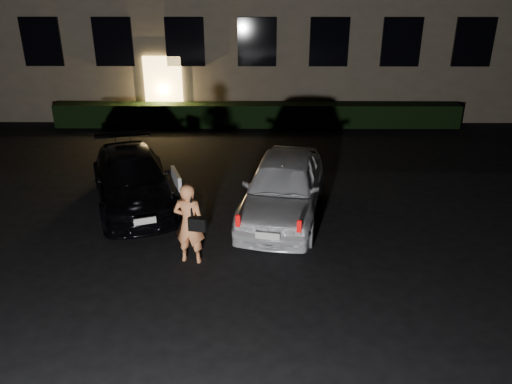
{
  "coord_description": "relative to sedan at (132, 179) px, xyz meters",
  "views": [
    {
      "loc": [
        0.1,
        -7.69,
        5.26
      ],
      "look_at": [
        0.03,
        2.0,
        1.01
      ],
      "focal_mm": 35.0,
      "sensor_mm": 36.0,
      "label": 1
    }
  ],
  "objects": [
    {
      "name": "hatch",
      "position": [
        3.68,
        -0.69,
        0.1
      ],
      "size": [
        2.48,
        4.52,
        1.46
      ],
      "rotation": [
        0.0,
        0.0,
        -0.19
      ],
      "color": "white",
      "rests_on": "ground"
    },
    {
      "name": "hedge",
      "position": [
        3.03,
        6.84,
        -0.21
      ],
      "size": [
        15.0,
        0.7,
        0.85
      ],
      "primitive_type": "cube",
      "color": "black",
      "rests_on": "ground"
    },
    {
      "name": "sedan",
      "position": [
        0.0,
        0.0,
        0.0
      ],
      "size": [
        3.12,
        4.69,
        1.26
      ],
      "rotation": [
        0.0,
        0.0,
        0.34
      ],
      "color": "black",
      "rests_on": "ground"
    },
    {
      "name": "ground",
      "position": [
        3.03,
        -3.66,
        -0.63
      ],
      "size": [
        80.0,
        80.0,
        0.0
      ],
      "primitive_type": "plane",
      "color": "black",
      "rests_on": "ground"
    },
    {
      "name": "man",
      "position": [
        1.78,
        -2.78,
        0.21
      ],
      "size": [
        0.7,
        0.5,
        1.67
      ],
      "rotation": [
        0.0,
        0.0,
        2.96
      ],
      "color": "#FF965A",
      "rests_on": "ground"
    }
  ]
}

